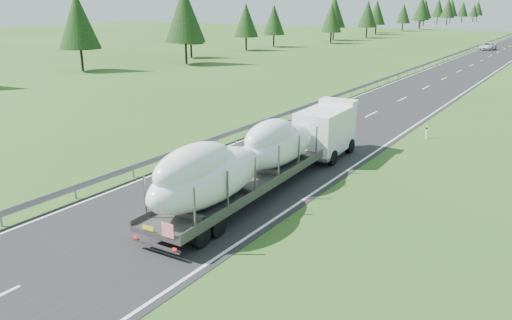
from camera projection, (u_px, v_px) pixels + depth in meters
The scene contains 5 objects.
road_surface at pixel (491, 56), 96.36m from camera, with size 10.00×400.00×0.02m, color black.
guardrail at pixel (463, 51), 98.90m from camera, with size 0.10×400.00×0.76m.
tree_line_left at pixel (365, 12), 151.44m from camera, with size 14.95×344.41×12.65m.
boat_truck at pixel (264, 153), 26.14m from camera, with size 3.22×18.76×3.95m.
distant_van at pixel (488, 46), 108.17m from camera, with size 2.56×5.56×1.54m, color silver.
Camera 1 is at (15.55, -6.92, 9.60)m, focal length 35.00 mm.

